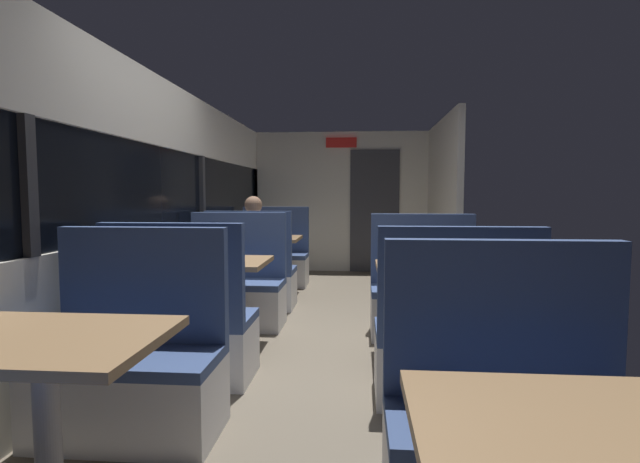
# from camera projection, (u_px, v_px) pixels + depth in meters

# --- Properties ---
(ground_plane) EXTENTS (3.30, 9.20, 0.02)m
(ground_plane) POSITION_uv_depth(u_px,v_px,m) (320.00, 354.00, 3.92)
(ground_plane) COLOR #665B4C
(carriage_window_panel_left) EXTENTS (0.09, 8.48, 2.30)m
(carriage_window_panel_left) POSITION_uv_depth(u_px,v_px,m) (144.00, 216.00, 3.95)
(carriage_window_panel_left) COLOR beige
(carriage_window_panel_left) RESTS_ON ground_plane
(carriage_end_bulkhead) EXTENTS (2.90, 0.11, 2.30)m
(carriage_end_bulkhead) POSITION_uv_depth(u_px,v_px,m) (345.00, 203.00, 7.99)
(carriage_end_bulkhead) COLOR beige
(carriage_end_bulkhead) RESTS_ON ground_plane
(carriage_aisle_panel_right) EXTENTS (0.08, 2.40, 2.30)m
(carriage_aisle_panel_right) POSITION_uv_depth(u_px,v_px,m) (442.00, 204.00, 6.68)
(carriage_aisle_panel_right) COLOR beige
(carriage_aisle_panel_right) RESTS_ON ground_plane
(dining_table_near_window) EXTENTS (0.90, 0.70, 0.74)m
(dining_table_near_window) POSITION_uv_depth(u_px,v_px,m) (44.00, 361.00, 1.86)
(dining_table_near_window) COLOR #9E9EA3
(dining_table_near_window) RESTS_ON ground_plane
(bench_near_window_facing_entry) EXTENTS (0.95, 0.50, 1.10)m
(bench_near_window_facing_entry) POSITION_uv_depth(u_px,v_px,m) (132.00, 373.00, 2.58)
(bench_near_window_facing_entry) COLOR silver
(bench_near_window_facing_entry) RESTS_ON ground_plane
(dining_table_mid_window) EXTENTS (0.90, 0.70, 0.74)m
(dining_table_mid_window) POSITION_uv_depth(u_px,v_px,m) (213.00, 272.00, 3.98)
(dining_table_mid_window) COLOR #9E9EA3
(dining_table_mid_window) RESTS_ON ground_plane
(bench_mid_window_facing_end) EXTENTS (0.95, 0.50, 1.10)m
(bench_mid_window_facing_end) POSITION_uv_depth(u_px,v_px,m) (183.00, 333.00, 3.31)
(bench_mid_window_facing_end) COLOR silver
(bench_mid_window_facing_end) RESTS_ON ground_plane
(bench_mid_window_facing_entry) EXTENTS (0.95, 0.50, 1.10)m
(bench_mid_window_facing_entry) POSITION_uv_depth(u_px,v_px,m) (235.00, 292.00, 4.70)
(bench_mid_window_facing_entry) COLOR silver
(bench_mid_window_facing_entry) RESTS_ON ground_plane
(dining_table_far_window) EXTENTS (0.90, 0.70, 0.74)m
(dining_table_far_window) POSITION_uv_depth(u_px,v_px,m) (264.00, 245.00, 6.11)
(dining_table_far_window) COLOR #9E9EA3
(dining_table_far_window) RESTS_ON ground_plane
(bench_far_window_facing_end) EXTENTS (0.95, 0.50, 1.10)m
(bench_far_window_facing_end) POSITION_uv_depth(u_px,v_px,m) (252.00, 279.00, 5.44)
(bench_far_window_facing_end) COLOR silver
(bench_far_window_facing_end) RESTS_ON ground_plane
(bench_far_window_facing_entry) EXTENTS (0.95, 0.50, 1.10)m
(bench_far_window_facing_entry) POSITION_uv_depth(u_px,v_px,m) (274.00, 262.00, 6.82)
(bench_far_window_facing_entry) COLOR silver
(bench_far_window_facing_entry) RESTS_ON ground_plane
(bench_front_aisle_facing_entry) EXTENTS (0.95, 0.50, 1.10)m
(bench_front_aisle_facing_entry) POSITION_uv_depth(u_px,v_px,m) (510.00, 445.00, 1.84)
(bench_front_aisle_facing_entry) COLOR silver
(bench_front_aisle_facing_entry) RESTS_ON ground_plane
(dining_table_rear_aisle) EXTENTS (0.90, 0.70, 0.74)m
(dining_table_rear_aisle) POSITION_uv_depth(u_px,v_px,m) (437.00, 280.00, 3.64)
(dining_table_rear_aisle) COLOR #9E9EA3
(dining_table_rear_aisle) RESTS_ON ground_plane
(bench_rear_aisle_facing_end) EXTENTS (0.95, 0.50, 1.10)m
(bench_rear_aisle_facing_end) POSITION_uv_depth(u_px,v_px,m) (453.00, 350.00, 2.97)
(bench_rear_aisle_facing_end) COLOR silver
(bench_rear_aisle_facing_end) RESTS_ON ground_plane
(bench_rear_aisle_facing_entry) EXTENTS (0.95, 0.50, 1.10)m
(bench_rear_aisle_facing_entry) POSITION_uv_depth(u_px,v_px,m) (424.00, 300.00, 4.36)
(bench_rear_aisle_facing_entry) COLOR silver
(bench_rear_aisle_facing_entry) RESTS_ON ground_plane
(seated_passenger) EXTENTS (0.47, 0.55, 1.26)m
(seated_passenger) POSITION_uv_depth(u_px,v_px,m) (253.00, 260.00, 5.49)
(seated_passenger) COLOR #26262D
(seated_passenger) RESTS_ON ground_plane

